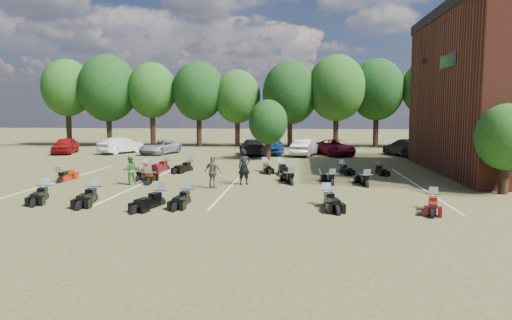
# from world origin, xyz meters

# --- Properties ---
(ground) EXTENTS (160.00, 160.00, 0.00)m
(ground) POSITION_xyz_m (0.00, 0.00, 0.00)
(ground) COLOR brown
(ground) RESTS_ON ground
(car_0) EXTENTS (2.84, 4.77, 1.52)m
(car_0) POSITION_xyz_m (-21.37, 18.89, 0.76)
(car_0) COLOR maroon
(car_0) RESTS_ON ground
(car_1) EXTENTS (3.34, 4.77, 1.49)m
(car_1) POSITION_xyz_m (-16.22, 19.62, 0.75)
(car_1) COLOR silver
(car_1) RESTS_ON ground
(car_2) EXTENTS (3.37, 5.12, 1.31)m
(car_2) POSITION_xyz_m (-12.36, 19.33, 0.65)
(car_2) COLOR gray
(car_2) RESTS_ON ground
(car_3) EXTENTS (3.10, 5.35, 1.46)m
(car_3) POSITION_xyz_m (-3.70, 19.29, 0.73)
(car_3) COLOR black
(car_3) RESTS_ON ground
(car_4) EXTENTS (1.85, 4.24, 1.42)m
(car_4) POSITION_xyz_m (-1.76, 19.60, 0.71)
(car_4) COLOR navy
(car_4) RESTS_ON ground
(car_5) EXTENTS (2.66, 4.76, 1.49)m
(car_5) POSITION_xyz_m (1.07, 18.85, 0.74)
(car_5) COLOR #A2A39E
(car_5) RESTS_ON ground
(car_6) EXTENTS (3.87, 5.58, 1.42)m
(car_6) POSITION_xyz_m (3.78, 19.72, 0.71)
(car_6) COLOR #5D0517
(car_6) RESTS_ON ground
(car_7) EXTENTS (3.77, 5.73, 1.54)m
(car_7) POSITION_xyz_m (10.02, 19.86, 0.77)
(car_7) COLOR #313236
(car_7) RESTS_ON ground
(person_black) EXTENTS (0.85, 0.77, 1.95)m
(person_black) POSITION_xyz_m (-2.34, 2.56, 0.98)
(person_black) COLOR black
(person_black) RESTS_ON ground
(person_green) EXTENTS (0.95, 0.87, 1.58)m
(person_green) POSITION_xyz_m (-8.53, 1.92, 0.79)
(person_green) COLOR #2D6F29
(person_green) RESTS_ON ground
(person_grey) EXTENTS (1.08, 0.79, 1.70)m
(person_grey) POSITION_xyz_m (-3.81, 1.19, 0.85)
(person_grey) COLOR #5D5B50
(person_grey) RESTS_ON ground
(motorcycle_0) EXTENTS (1.31, 2.44, 1.30)m
(motorcycle_0) POSITION_xyz_m (-10.89, -2.42, 0.00)
(motorcycle_0) COLOR black
(motorcycle_0) RESTS_ON ground
(motorcycle_1) EXTENTS (1.04, 2.50, 1.36)m
(motorcycle_1) POSITION_xyz_m (-8.45, -2.66, 0.00)
(motorcycle_1) COLOR black
(motorcycle_1) RESTS_ON ground
(motorcycle_2) EXTENTS (1.40, 2.45, 1.30)m
(motorcycle_2) POSITION_xyz_m (-5.23, -3.25, 0.00)
(motorcycle_2) COLOR black
(motorcycle_2) RESTS_ON ground
(motorcycle_3) EXTENTS (0.85, 2.28, 1.25)m
(motorcycle_3) POSITION_xyz_m (-4.20, -2.65, 0.00)
(motorcycle_3) COLOR black
(motorcycle_3) RESTS_ON ground
(motorcycle_4) EXTENTS (1.15, 2.46, 1.32)m
(motorcycle_4) POSITION_xyz_m (1.86, -2.55, 0.00)
(motorcycle_4) COLOR black
(motorcycle_4) RESTS_ON ground
(motorcycle_6) EXTENTS (1.29, 2.34, 1.24)m
(motorcycle_6) POSITION_xyz_m (6.15, -2.87, 0.00)
(motorcycle_6) COLOR #500B10
(motorcycle_6) RESTS_ON ground
(motorcycle_7) EXTENTS (0.84, 2.34, 1.28)m
(motorcycle_7) POSITION_xyz_m (-12.73, 2.22, 0.00)
(motorcycle_7) COLOR #981D0B
(motorcycle_7) RESTS_ON ground
(motorcycle_8) EXTENTS (1.26, 2.60, 1.39)m
(motorcycle_8) POSITION_xyz_m (-7.55, 2.01, 0.00)
(motorcycle_8) COLOR black
(motorcycle_8) RESTS_ON ground
(motorcycle_9) EXTENTS (0.81, 2.09, 1.14)m
(motorcycle_9) POSITION_xyz_m (-8.59, 3.23, 0.00)
(motorcycle_9) COLOR black
(motorcycle_9) RESTS_ON ground
(motorcycle_10) EXTENTS (1.31, 2.58, 1.38)m
(motorcycle_10) POSITION_xyz_m (0.21, 2.72, 0.00)
(motorcycle_10) COLOR black
(motorcycle_10) RESTS_ON ground
(motorcycle_12) EXTENTS (0.98, 2.44, 1.32)m
(motorcycle_12) POSITION_xyz_m (4.19, 2.41, 0.00)
(motorcycle_12) COLOR black
(motorcycle_12) RESTS_ON ground
(motorcycle_13) EXTENTS (1.07, 2.35, 1.27)m
(motorcycle_13) POSITION_xyz_m (2.41, 2.83, 0.00)
(motorcycle_13) COLOR black
(motorcycle_13) RESTS_ON ground
(motorcycle_14) EXTENTS (1.26, 2.53, 1.35)m
(motorcycle_14) POSITION_xyz_m (-8.43, 8.25, 0.00)
(motorcycle_14) COLOR #4E0B10
(motorcycle_14) RESTS_ON ground
(motorcycle_15) EXTENTS (1.29, 2.14, 1.14)m
(motorcycle_15) POSITION_xyz_m (-9.52, 7.20, 0.00)
(motorcycle_15) COLOR maroon
(motorcycle_15) RESTS_ON ground
(motorcycle_16) EXTENTS (1.45, 2.50, 1.33)m
(motorcycle_16) POSITION_xyz_m (-6.71, 7.90, 0.00)
(motorcycle_16) COLOR black
(motorcycle_16) RESTS_ON ground
(motorcycle_17) EXTENTS (1.23, 2.34, 1.25)m
(motorcycle_17) POSITION_xyz_m (-1.66, 8.23, 0.00)
(motorcycle_17) COLOR black
(motorcycle_17) RESTS_ON ground
(motorcycle_18) EXTENTS (1.53, 2.63, 1.40)m
(motorcycle_18) POSITION_xyz_m (-0.58, 7.32, 0.00)
(motorcycle_18) COLOR black
(motorcycle_18) RESTS_ON ground
(motorcycle_19) EXTENTS (0.98, 2.08, 1.12)m
(motorcycle_19) POSITION_xyz_m (5.66, 7.94, 0.00)
(motorcycle_19) COLOR black
(motorcycle_19) RESTS_ON ground
(motorcycle_20) EXTENTS (1.21, 2.22, 1.18)m
(motorcycle_20) POSITION_xyz_m (3.42, 8.04, 0.00)
(motorcycle_20) COLOR black
(motorcycle_20) RESTS_ON ground
(tree_line) EXTENTS (56.00, 6.00, 9.79)m
(tree_line) POSITION_xyz_m (-1.00, 29.00, 6.31)
(tree_line) COLOR black
(tree_line) RESTS_ON ground
(young_tree_near_building) EXTENTS (2.80, 2.80, 4.16)m
(young_tree_near_building) POSITION_xyz_m (10.50, 1.00, 2.75)
(young_tree_near_building) COLOR black
(young_tree_near_building) RESTS_ON ground
(young_tree_midfield) EXTENTS (3.20, 3.20, 4.70)m
(young_tree_midfield) POSITION_xyz_m (-2.00, 15.50, 3.09)
(young_tree_midfield) COLOR black
(young_tree_midfield) RESTS_ON ground
(parking_lines) EXTENTS (20.10, 14.00, 0.01)m
(parking_lines) POSITION_xyz_m (-3.00, 3.00, 0.01)
(parking_lines) COLOR silver
(parking_lines) RESTS_ON ground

